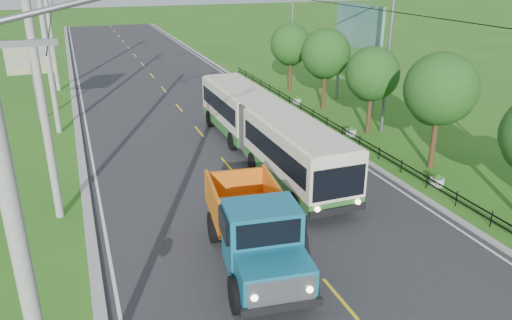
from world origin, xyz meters
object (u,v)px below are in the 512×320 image
pole_mid (48,51)px  billboard_right (358,33)px  bus (265,127)px  streetlight_mid (386,54)px  billboard_left (31,64)px  streetlight_far (291,28)px  planter_mid (351,131)px  tree_fourth (372,76)px  pole_nearest (27,269)px  dump_truck (255,226)px  planter_far (297,100)px  tree_third (439,92)px  pole_far (50,28)px  planter_near (437,181)px  pole_near (42,98)px  tree_fifth (325,56)px  tree_back (291,46)px

pole_mid → billboard_right: bearing=-2.8°
billboard_right → bus: bearing=-142.2°
streetlight_mid → billboard_left: (-20.14, 10.00, -1.04)m
streetlight_far → planter_mid: size_ratio=13.54×
tree_fourth → pole_nearest: bearing=-136.6°
streetlight_far → dump_truck: streetlight_far is taller
streetlight_mid → planter_far: streetlight_mid is taller
tree_third → streetlight_far: bearing=87.7°
streetlight_far → planter_mid: bearing=-98.3°
planter_mid → planter_far: (0.00, 8.00, 0.00)m
tree_fourth → streetlight_mid: 1.54m
tree_third → bus: tree_third is taller
pole_far → dump_truck: (6.39, -30.28, -3.52)m
tree_third → billboard_right: 12.18m
streetlight_mid → billboard_left: 22.51m
tree_fourth → streetlight_far: (0.79, 13.86, 1.32)m
planter_near → billboard_left: bearing=135.2°
pole_near → tree_fifth: size_ratio=1.72×
pole_mid → tree_back: 18.89m
tree_fourth → planter_far: 8.62m
pole_mid → bus: (10.42, -8.88, -3.25)m
tree_back → planter_near: 20.46m
tree_fifth → pole_far: bearing=144.6°
pole_mid → billboard_left: size_ratio=1.92×
pole_far → streetlight_far: size_ratio=1.10×
pole_nearest → dump_truck: size_ratio=1.46×
tree_third → streetlight_mid: size_ratio=0.66×
pole_near → streetlight_far: 26.80m
pole_mid → planter_far: pole_mid is taller
pole_near → streetlight_far: (18.90, 19.00, -0.19)m
pole_mid → planter_mid: pole_mid is taller
tree_back → billboard_left: size_ratio=1.06×
streetlight_far → dump_truck: (-12.51, -25.28, -3.33)m
pole_near → planter_near: pole_near is taller
pole_near → pole_far: size_ratio=1.00×
tree_fourth → planter_far: bearing=99.1°
pole_far → billboard_right: pole_far is taller
tree_fourth → streetlight_far: streetlight_far is taller
tree_fourth → bus: size_ratio=0.34×
tree_back → bus: 16.10m
planter_near → streetlight_far: bearing=84.7°
streetlight_mid → pole_far: bearing=134.9°
tree_back → streetlight_far: (0.79, 1.86, 1.25)m
pole_near → planter_mid: pole_near is taller
pole_far → billboard_right: bearing=-32.3°
pole_nearest → pole_mid: same height
tree_fourth → planter_mid: (-1.26, -0.14, -3.30)m
planter_near → billboard_right: billboard_right is taller
streetlight_mid → dump_truck: (-12.51, -11.28, -3.33)m
tree_fourth → pole_far: bearing=133.9°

